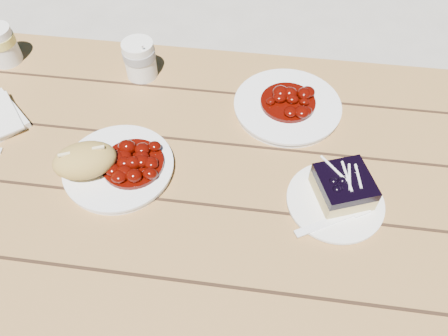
# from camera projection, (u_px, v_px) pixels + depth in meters

# --- Properties ---
(ground) EXTENTS (60.00, 60.00, 0.00)m
(ground) POSITION_uv_depth(u_px,v_px,m) (173.00, 299.00, 1.50)
(ground) COLOR #A59F95
(ground) RESTS_ON ground
(picnic_table) EXTENTS (2.00, 1.55, 0.75)m
(picnic_table) POSITION_uv_depth(u_px,v_px,m) (150.00, 206.00, 1.04)
(picnic_table) COLOR brown
(picnic_table) RESTS_ON ground
(main_plate) EXTENTS (0.22, 0.22, 0.02)m
(main_plate) POSITION_uv_depth(u_px,v_px,m) (119.00, 168.00, 0.89)
(main_plate) COLOR white
(main_plate) RESTS_ON picnic_table
(goulash_stew) EXTENTS (0.13, 0.13, 0.04)m
(goulash_stew) POSITION_uv_depth(u_px,v_px,m) (131.00, 159.00, 0.87)
(goulash_stew) COLOR #480702
(goulash_stew) RESTS_ON main_plate
(bread_roll) EXTENTS (0.15, 0.13, 0.06)m
(bread_roll) POSITION_uv_depth(u_px,v_px,m) (85.00, 160.00, 0.85)
(bread_roll) COLOR #B39145
(bread_roll) RESTS_ON main_plate
(dessert_plate) EXTENTS (0.18, 0.18, 0.01)m
(dessert_plate) POSITION_uv_depth(u_px,v_px,m) (335.00, 202.00, 0.85)
(dessert_plate) COLOR white
(dessert_plate) RESTS_ON picnic_table
(blueberry_cake) EXTENTS (0.13, 0.13, 0.06)m
(blueberry_cake) POSITION_uv_depth(u_px,v_px,m) (343.00, 187.00, 0.83)
(blueberry_cake) COLOR tan
(blueberry_cake) RESTS_ON dessert_plate
(fork_dessert) EXTENTS (0.15, 0.10, 0.00)m
(fork_dessert) POSITION_uv_depth(u_px,v_px,m) (325.00, 223.00, 0.81)
(fork_dessert) COLOR white
(fork_dessert) RESTS_ON dessert_plate
(coffee_cup) EXTENTS (0.07, 0.07, 0.09)m
(coffee_cup) POSITION_uv_depth(u_px,v_px,m) (140.00, 59.00, 1.05)
(coffee_cup) COLOR white
(coffee_cup) RESTS_ON picnic_table
(second_plate) EXTENTS (0.24, 0.24, 0.02)m
(second_plate) POSITION_uv_depth(u_px,v_px,m) (287.00, 106.00, 1.00)
(second_plate) COLOR white
(second_plate) RESTS_ON picnic_table
(second_stew) EXTENTS (0.13, 0.13, 0.04)m
(second_stew) POSITION_uv_depth(u_px,v_px,m) (289.00, 97.00, 0.98)
(second_stew) COLOR #480702
(second_stew) RESTS_ON second_plate
(second_cup) EXTENTS (0.07, 0.07, 0.09)m
(second_cup) POSITION_uv_depth(u_px,v_px,m) (1.00, 45.00, 1.08)
(second_cup) COLOR white
(second_cup) RESTS_ON picnic_table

